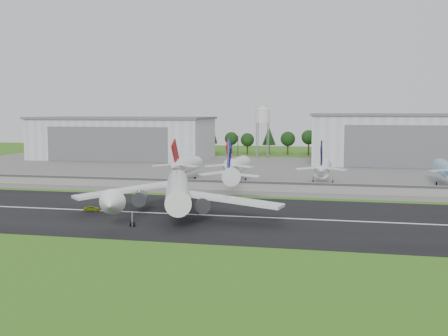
% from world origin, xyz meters
% --- Properties ---
extents(ground, '(600.00, 600.00, 0.00)m').
position_xyz_m(ground, '(0.00, 0.00, 0.00)').
color(ground, '#3C6518').
rests_on(ground, ground).
extents(runway, '(320.00, 60.00, 0.10)m').
position_xyz_m(runway, '(0.00, 10.00, 0.05)').
color(runway, black).
rests_on(runway, ground).
extents(runway_centerline, '(220.00, 1.00, 0.02)m').
position_xyz_m(runway_centerline, '(0.00, 10.00, 0.11)').
color(runway_centerline, white).
rests_on(runway_centerline, runway).
extents(apron, '(320.00, 150.00, 0.10)m').
position_xyz_m(apron, '(0.00, 120.00, 0.05)').
color(apron, slate).
rests_on(apron, ground).
extents(blast_fence, '(240.00, 0.61, 3.50)m').
position_xyz_m(blast_fence, '(0.00, 54.99, 1.81)').
color(blast_fence, gray).
rests_on(blast_fence, ground).
extents(hangar_west, '(97.00, 44.00, 23.20)m').
position_xyz_m(hangar_west, '(-80.00, 164.92, 11.63)').
color(hangar_west, silver).
rests_on(hangar_west, ground).
extents(hangar_east, '(102.00, 47.00, 25.20)m').
position_xyz_m(hangar_east, '(75.00, 164.92, 12.63)').
color(hangar_east, silver).
rests_on(hangar_east, ground).
extents(water_tower, '(8.40, 8.40, 29.40)m').
position_xyz_m(water_tower, '(-5.00, 185.00, 24.55)').
color(water_tower, '#99999E').
rests_on(water_tower, ground).
extents(utility_poles, '(230.00, 3.00, 12.00)m').
position_xyz_m(utility_poles, '(0.00, 200.00, 0.00)').
color(utility_poles, black).
rests_on(utility_poles, ground).
extents(treeline, '(320.00, 16.00, 22.00)m').
position_xyz_m(treeline, '(0.00, 215.00, 0.00)').
color(treeline, black).
rests_on(treeline, ground).
extents(main_airliner, '(54.62, 57.96, 18.17)m').
position_xyz_m(main_airliner, '(0.37, 9.58, 4.89)').
color(main_airliner, white).
rests_on(main_airliner, runway).
extents(ground_vehicle, '(4.57, 2.75, 1.19)m').
position_xyz_m(ground_vehicle, '(-22.90, 9.43, 0.69)').
color(ground_vehicle, '#AFD118').
rests_on(ground_vehicle, runway).
extents(parked_jet_red_a, '(7.36, 31.29, 16.47)m').
position_xyz_m(parked_jet_red_a, '(-17.63, 76.53, 5.98)').
color(parked_jet_red_a, silver).
rests_on(parked_jet_red_a, ground).
extents(parked_jet_red_b, '(7.36, 31.29, 16.71)m').
position_xyz_m(parked_jet_red_b, '(1.79, 76.57, 6.20)').
color(parked_jet_red_b, white).
rests_on(parked_jet_red_b, ground).
extents(parked_jet_navy, '(7.36, 31.29, 16.44)m').
position_xyz_m(parked_jet_navy, '(33.49, 76.52, 5.95)').
color(parked_jet_navy, white).
rests_on(parked_jet_navy, ground).
extents(parked_jet_skyblue, '(7.36, 37.29, 16.52)m').
position_xyz_m(parked_jet_skyblue, '(76.19, 81.54, 5.97)').
color(parked_jet_skyblue, '#86C8E9').
rests_on(parked_jet_skyblue, ground).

